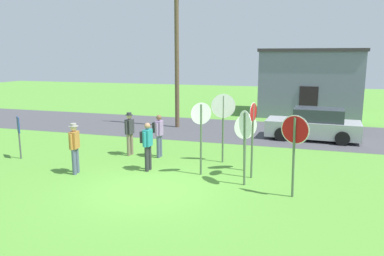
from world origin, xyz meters
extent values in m
plane|color=#518E33|center=(0.00, 0.00, 0.00)|extent=(80.00, 80.00, 0.00)
cube|color=#424247|center=(0.00, 9.74, 0.00)|extent=(60.00, 6.40, 0.01)
cube|color=slate|center=(4.50, 16.94, 2.10)|extent=(6.26, 5.16, 4.19)
cube|color=#383333|center=(4.50, 16.94, 4.29)|extent=(6.46, 5.36, 0.20)
cube|color=black|center=(4.50, 14.34, 1.05)|extent=(1.10, 0.08, 2.10)
cylinder|color=brown|center=(-2.48, 9.79, 3.95)|extent=(0.24, 0.24, 7.90)
cube|color=#A5A8AD|center=(4.75, 8.72, 0.53)|extent=(4.38, 2.01, 0.76)
cube|color=#2D333D|center=(5.00, 8.70, 1.21)|extent=(2.31, 1.64, 0.60)
cylinder|color=black|center=(3.37, 7.88, 0.32)|extent=(0.65, 0.25, 0.64)
cylinder|color=black|center=(3.46, 9.68, 0.32)|extent=(0.65, 0.25, 0.64)
cylinder|color=black|center=(6.03, 7.75, 0.32)|extent=(0.65, 0.25, 0.64)
cylinder|color=black|center=(6.12, 9.55, 0.32)|extent=(0.65, 0.25, 0.64)
cylinder|color=#51664C|center=(2.49, 2.76, 0.97)|extent=(0.10, 0.10, 1.93)
cylinder|color=white|center=(2.49, 2.76, 1.57)|extent=(0.69, 0.56, 0.88)
cylinder|color=#B70F14|center=(2.48, 2.77, 1.57)|extent=(0.64, 0.52, 0.81)
cylinder|color=#51664C|center=(1.16, 1.85, 1.19)|extent=(0.10, 0.10, 2.39)
cylinder|color=white|center=(1.16, 1.85, 2.09)|extent=(0.57, 0.46, 0.72)
cylinder|color=#B70F14|center=(1.15, 1.86, 2.09)|extent=(0.53, 0.43, 0.67)
cylinder|color=#51664C|center=(4.18, 0.62, 1.15)|extent=(0.13, 0.18, 2.29)
cylinder|color=white|center=(4.18, 0.62, 1.95)|extent=(0.78, 0.34, 0.81)
cylinder|color=#B70F14|center=(4.18, 0.61, 1.95)|extent=(0.72, 0.31, 0.75)
cylinder|color=#51664C|center=(1.52, 3.57, 1.25)|extent=(0.11, 0.15, 2.50)
cylinder|color=white|center=(1.52, 3.57, 2.13)|extent=(0.86, 0.31, 0.89)
cylinder|color=#B70F14|center=(1.51, 3.58, 2.13)|extent=(0.80, 0.29, 0.83)
cylinder|color=#51664C|center=(2.83, 2.02, 1.22)|extent=(0.08, 0.08, 2.44)
cylinder|color=white|center=(2.83, 2.02, 2.18)|extent=(0.13, 0.62, 0.63)
cylinder|color=#B70F14|center=(2.84, 2.02, 2.18)|extent=(0.13, 0.58, 0.58)
cylinder|color=#51664C|center=(2.71, 1.24, 1.13)|extent=(0.14, 0.13, 2.27)
cylinder|color=white|center=(2.71, 1.24, 1.92)|extent=(0.52, 0.71, 0.84)
cylinder|color=#B70F14|center=(2.72, 1.25, 1.92)|extent=(0.48, 0.66, 0.78)
cylinder|color=#7A6B56|center=(-2.26, 3.57, 0.44)|extent=(0.14, 0.14, 0.88)
cylinder|color=#7A6B56|center=(-2.28, 3.35, 0.44)|extent=(0.14, 0.14, 0.88)
cube|color=#333338|center=(-2.27, 3.46, 1.17)|extent=(0.26, 0.38, 0.58)
cylinder|color=#333338|center=(-2.24, 3.70, 1.15)|extent=(0.09, 0.09, 0.52)
cylinder|color=#333338|center=(-2.29, 3.22, 1.15)|extent=(0.09, 0.09, 0.52)
sphere|color=beige|center=(-2.27, 3.46, 1.58)|extent=(0.21, 0.21, 0.21)
cylinder|color=#333338|center=(-2.27, 3.46, 1.64)|extent=(0.32, 0.32, 0.02)
cylinder|color=#333338|center=(-2.27, 3.46, 1.69)|extent=(0.19, 0.19, 0.09)
cylinder|color=#4C5670|center=(-2.95, 0.81, 0.44)|extent=(0.14, 0.14, 0.88)
cylinder|color=#4C5670|center=(-2.91, 0.59, 0.44)|extent=(0.14, 0.14, 0.88)
cube|color=#B27533|center=(-2.93, 0.70, 1.17)|extent=(0.27, 0.39, 0.58)
cylinder|color=#B27533|center=(-2.97, 0.94, 1.15)|extent=(0.09, 0.09, 0.52)
cylinder|color=#B27533|center=(-2.89, 0.46, 1.15)|extent=(0.09, 0.09, 0.52)
sphere|color=beige|center=(-2.93, 0.70, 1.58)|extent=(0.21, 0.21, 0.21)
cylinder|color=gray|center=(-2.93, 0.70, 1.64)|extent=(0.32, 0.31, 0.02)
cylinder|color=gray|center=(-2.93, 0.70, 1.69)|extent=(0.19, 0.19, 0.09)
cylinder|color=#4C5670|center=(-1.03, 3.64, 0.44)|extent=(0.14, 0.14, 0.88)
cylinder|color=#4C5670|center=(-1.02, 3.42, 0.44)|extent=(0.14, 0.14, 0.88)
cube|color=#9E7AB2|center=(-1.02, 3.53, 1.17)|extent=(0.23, 0.36, 0.58)
cylinder|color=#9E7AB2|center=(-1.03, 3.77, 1.15)|extent=(0.09, 0.09, 0.52)
cylinder|color=#9E7AB2|center=(-1.02, 3.29, 1.15)|extent=(0.09, 0.09, 0.52)
sphere|color=brown|center=(-1.02, 3.53, 1.58)|extent=(0.21, 0.21, 0.21)
cube|color=#232328|center=(-1.19, 3.52, 1.19)|extent=(0.15, 0.26, 0.40)
cylinder|color=#2D2D33|center=(-0.72, 1.87, 0.44)|extent=(0.14, 0.14, 0.88)
cylinder|color=#2D2D33|center=(-0.73, 1.65, 0.44)|extent=(0.14, 0.14, 0.88)
cube|color=teal|center=(-0.73, 1.76, 1.17)|extent=(0.23, 0.37, 0.58)
cylinder|color=teal|center=(-0.72, 2.00, 1.15)|extent=(0.09, 0.09, 0.52)
cylinder|color=teal|center=(-0.73, 1.52, 1.15)|extent=(0.09, 0.09, 0.52)
sphere|color=#9E7051|center=(-0.73, 1.76, 1.58)|extent=(0.21, 0.21, 0.21)
cube|color=#232328|center=(-0.90, 1.76, 1.19)|extent=(0.15, 0.26, 0.40)
cylinder|color=#4C4C51|center=(-6.11, 1.72, 0.82)|extent=(0.06, 0.06, 1.65)
cube|color=#1E389E|center=(-6.11, 1.72, 1.35)|extent=(0.47, 0.41, 0.60)
camera|label=1|loc=(4.48, -9.87, 3.94)|focal=35.23mm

